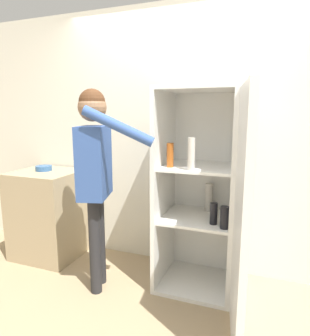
{
  "coord_description": "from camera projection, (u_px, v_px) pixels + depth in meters",
  "views": [
    {
      "loc": [
        0.72,
        -1.86,
        1.54
      ],
      "look_at": [
        -0.21,
        0.62,
        1.05
      ],
      "focal_mm": 32.0,
      "sensor_mm": 36.0,
      "label": 1
    }
  ],
  "objects": [
    {
      "name": "ground_plane",
      "position": [
        152.0,
        321.0,
        2.24
      ],
      "size": [
        12.0,
        12.0,
        0.0
      ],
      "primitive_type": "plane",
      "color": "tan"
    },
    {
      "name": "wall_back",
      "position": [
        188.0,
        140.0,
        2.91
      ],
      "size": [
        7.0,
        0.06,
        2.55
      ],
      "color": "silver",
      "rests_on": "ground_plane"
    },
    {
      "name": "refrigerator",
      "position": [
        208.0,
        195.0,
        2.46
      ],
      "size": [
        0.81,
        1.28,
        1.75
      ],
      "color": "white",
      "rests_on": "ground_plane"
    },
    {
      "name": "person",
      "position": [
        95.0,
        163.0,
        2.48
      ],
      "size": [
        0.73,
        0.49,
        1.73
      ],
      "color": "#262628",
      "rests_on": "ground_plane"
    },
    {
      "name": "counter",
      "position": [
        49.0,
        214.0,
        3.23
      ],
      "size": [
        0.66,
        0.61,
        0.93
      ],
      "color": "tan",
      "rests_on": "ground_plane"
    },
    {
      "name": "bowl",
      "position": [
        44.0,
        168.0,
        3.17
      ],
      "size": [
        0.17,
        0.17,
        0.05
      ],
      "color": "#335B8E",
      "rests_on": "counter"
    }
  ]
}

